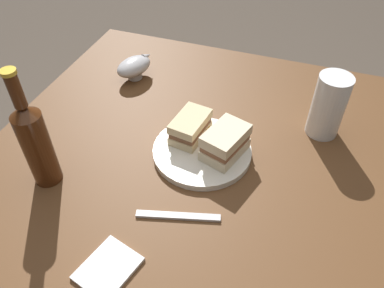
# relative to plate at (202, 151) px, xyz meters

# --- Properties ---
(ground_plane) EXTENTS (6.00, 6.00, 0.00)m
(ground_plane) POSITION_rel_plate_xyz_m (0.01, -0.05, -0.72)
(ground_plane) COLOR #4C4238
(dining_table) EXTENTS (1.04, 0.96, 0.71)m
(dining_table) POSITION_rel_plate_xyz_m (0.01, -0.05, -0.36)
(dining_table) COLOR brown
(dining_table) RESTS_ON ground
(plate) EXTENTS (0.24, 0.24, 0.02)m
(plate) POSITION_rel_plate_xyz_m (0.00, 0.00, 0.00)
(plate) COLOR silver
(plate) RESTS_ON dining_table
(sandwich_half_left) EXTENTS (0.13, 0.11, 0.07)m
(sandwich_half_left) POSITION_rel_plate_xyz_m (-0.00, 0.06, 0.04)
(sandwich_half_left) COLOR beige
(sandwich_half_left) RESTS_ON plate
(sandwich_half_right) EXTENTS (0.12, 0.08, 0.06)m
(sandwich_half_right) POSITION_rel_plate_xyz_m (-0.03, -0.04, 0.04)
(sandwich_half_right) COLOR beige
(sandwich_half_right) RESTS_ON plate
(potato_wedge_front) EXTENTS (0.04, 0.02, 0.02)m
(potato_wedge_front) POSITION_rel_plate_xyz_m (-0.04, 0.01, 0.02)
(potato_wedge_front) COLOR #B77F33
(potato_wedge_front) RESTS_ON plate
(potato_wedge_middle) EXTENTS (0.05, 0.03, 0.02)m
(potato_wedge_middle) POSITION_rel_plate_xyz_m (-0.04, -0.01, 0.02)
(potato_wedge_middle) COLOR #B77F33
(potato_wedge_middle) RESTS_ON plate
(potato_wedge_back) EXTENTS (0.05, 0.04, 0.02)m
(potato_wedge_back) POSITION_rel_plate_xyz_m (-0.01, 0.03, 0.02)
(potato_wedge_back) COLOR #AD702D
(potato_wedge_back) RESTS_ON plate
(potato_wedge_left_edge) EXTENTS (0.03, 0.04, 0.01)m
(potato_wedge_left_edge) POSITION_rel_plate_xyz_m (-0.06, 0.05, 0.02)
(potato_wedge_left_edge) COLOR #AD702D
(potato_wedge_left_edge) RESTS_ON plate
(potato_wedge_right_edge) EXTENTS (0.04, 0.04, 0.02)m
(potato_wedge_right_edge) POSITION_rel_plate_xyz_m (-0.01, 0.03, 0.02)
(potato_wedge_right_edge) COLOR gold
(potato_wedge_right_edge) RESTS_ON plate
(potato_wedge_stray) EXTENTS (0.03, 0.04, 0.02)m
(potato_wedge_stray) POSITION_rel_plate_xyz_m (-0.03, 0.05, 0.02)
(potato_wedge_stray) COLOR #B77F33
(potato_wedge_stray) RESTS_ON plate
(pint_glass) EXTENTS (0.08, 0.08, 0.17)m
(pint_glass) POSITION_rel_plate_xyz_m (-0.18, 0.27, 0.07)
(pint_glass) COLOR white
(pint_glass) RESTS_ON dining_table
(gravy_boat) EXTENTS (0.14, 0.11, 0.07)m
(gravy_boat) POSITION_rel_plate_xyz_m (-0.25, -0.30, 0.03)
(gravy_boat) COLOR #B7B7BC
(gravy_boat) RESTS_ON dining_table
(cider_bottle) EXTENTS (0.06, 0.06, 0.29)m
(cider_bottle) POSITION_rel_plate_xyz_m (0.19, -0.31, 0.11)
(cider_bottle) COLOR #47230F
(cider_bottle) RESTS_ON dining_table
(napkin) EXTENTS (0.13, 0.12, 0.01)m
(napkin) POSITION_rel_plate_xyz_m (0.35, -0.07, -0.00)
(napkin) COLOR white
(napkin) RESTS_ON dining_table
(fork) EXTENTS (0.06, 0.18, 0.01)m
(fork) POSITION_rel_plate_xyz_m (0.20, 0.01, -0.00)
(fork) COLOR silver
(fork) RESTS_ON dining_table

